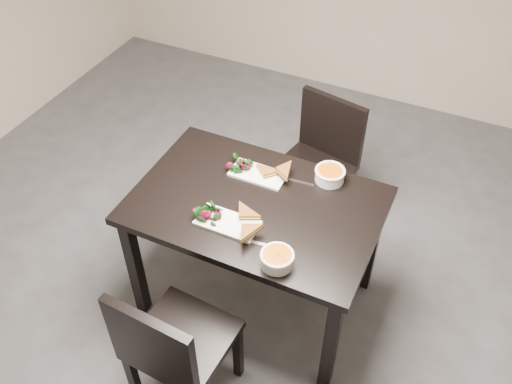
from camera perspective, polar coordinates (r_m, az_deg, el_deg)
ground at (r=3.13m, az=0.00°, el=-13.85°), size 5.00×5.00×0.00m
room_shell at (r=1.87m, az=0.00°, el=18.15°), size 5.02×5.02×2.81m
table at (r=2.75m, az=-0.00°, el=-2.55°), size 1.20×0.80×0.75m
chair_near at (r=2.53m, az=-8.70°, el=-15.43°), size 0.44×0.44×0.85m
chair_far at (r=3.37m, az=6.59°, el=3.56°), size 0.50×0.50×0.85m
plate_near at (r=2.58m, az=-2.96°, el=-3.19°), size 0.29×0.15×0.01m
sandwich_near at (r=2.55m, az=-1.53°, el=-2.94°), size 0.18×0.16×0.05m
salad_near at (r=2.60m, az=-4.94°, el=-2.09°), size 0.09×0.08×0.04m
soup_bowl_near at (r=2.40m, az=2.19°, el=-6.84°), size 0.15×0.15×0.07m
cutlery_near at (r=2.49m, az=1.13°, el=-5.50°), size 0.18×0.05×0.00m
plate_far at (r=2.82m, az=0.21°, el=1.84°), size 0.28×0.14×0.01m
sandwich_far at (r=2.77m, az=1.30°, el=1.75°), size 0.18×0.18×0.05m
salad_far at (r=2.84m, az=-1.62°, el=2.81°), size 0.09×0.08×0.04m
soup_bowl_far at (r=2.80m, az=7.62°, el=1.83°), size 0.15×0.15×0.07m
cutlery_far at (r=2.80m, az=4.20°, el=1.13°), size 0.18×0.03×0.00m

